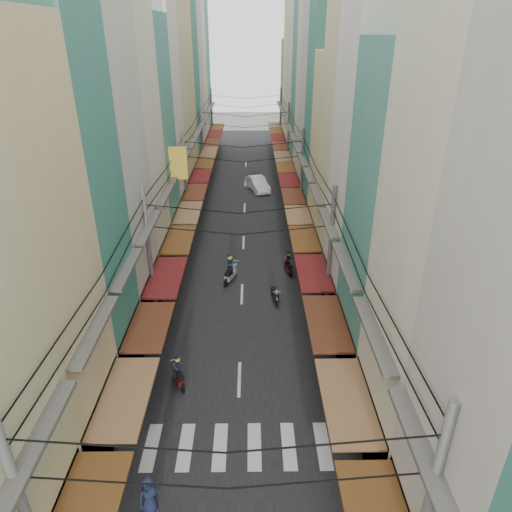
{
  "coord_description": "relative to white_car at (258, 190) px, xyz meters",
  "views": [
    {
      "loc": [
        0.61,
        -19.22,
        15.19
      ],
      "look_at": [
        0.91,
        6.06,
        2.71
      ],
      "focal_mm": 32.0,
      "sensor_mm": 36.0,
      "label": 1
    }
  ],
  "objects": [
    {
      "name": "crosswalk",
      "position": [
        -1.35,
        -33.35,
        0.03
      ],
      "size": [
        7.55,
        2.4,
        0.01
      ],
      "color": "silver",
      "rests_on": "ground"
    },
    {
      "name": "utility_poles",
      "position": [
        -1.35,
        -12.33,
        6.59
      ],
      "size": [
        10.2,
        66.13,
        8.2
      ],
      "color": "slate",
      "rests_on": "ground"
    },
    {
      "name": "pedestrians",
      "position": [
        -5.52,
        -24.97,
        1.02
      ],
      "size": [
        13.7,
        26.59,
        2.12
      ],
      "color": "#2A202B",
      "rests_on": "ground"
    },
    {
      "name": "sidewalk_right",
      "position": [
        5.15,
        -7.35,
        0.03
      ],
      "size": [
        3.0,
        80.0,
        0.06
      ],
      "primitive_type": "cube",
      "color": "gray",
      "rests_on": "ground"
    },
    {
      "name": "road",
      "position": [
        -1.35,
        -7.35,
        0.01
      ],
      "size": [
        10.0,
        80.0,
        0.02
      ],
      "primitive_type": "cube",
      "color": "black",
      "rests_on": "ground"
    },
    {
      "name": "white_car",
      "position": [
        0.0,
        0.0,
        0.0
      ],
      "size": [
        5.47,
        3.39,
        1.8
      ],
      "primitive_type": "imported",
      "rotation": [
        0.0,
        0.0,
        0.29
      ],
      "color": "silver",
      "rests_on": "ground"
    },
    {
      "name": "ground",
      "position": [
        -1.35,
        -27.35,
        0.0
      ],
      "size": [
        160.0,
        160.0,
        0.0
      ],
      "primitive_type": "plane",
      "color": "slate",
      "rests_on": "ground"
    },
    {
      "name": "building_row_left",
      "position": [
        -9.27,
        -10.78,
        9.78
      ],
      "size": [
        7.8,
        67.67,
        23.7
      ],
      "color": "silver",
      "rests_on": "ground"
    },
    {
      "name": "building_row_right",
      "position": [
        6.56,
        -10.9,
        9.41
      ],
      "size": [
        7.8,
        68.98,
        22.59
      ],
      "color": "#397E6F",
      "rests_on": "ground"
    },
    {
      "name": "moving_scooters",
      "position": [
        -1.39,
        -22.0,
        0.54
      ],
      "size": [
        6.52,
        12.79,
        2.01
      ],
      "color": "black",
      "rests_on": "ground"
    },
    {
      "name": "market_umbrella",
      "position": [
        5.85,
        -30.49,
        2.03
      ],
      "size": [
        2.19,
        2.19,
        2.31
      ],
      "color": "#B2B2B7",
      "rests_on": "ground"
    },
    {
      "name": "sidewalk_left",
      "position": [
        -7.85,
        -7.35,
        0.03
      ],
      "size": [
        3.0,
        80.0,
        0.06
      ],
      "primitive_type": "cube",
      "color": "gray",
      "rests_on": "ground"
    },
    {
      "name": "parked_scooters",
      "position": [
        3.08,
        -30.77,
        0.47
      ],
      "size": [
        12.78,
        12.32,
        0.98
      ],
      "color": "black",
      "rests_on": "ground"
    },
    {
      "name": "traffic_sign",
      "position": [
        4.38,
        -30.98,
        2.16
      ],
      "size": [
        0.1,
        0.65,
        2.95
      ],
      "color": "slate",
      "rests_on": "ground"
    },
    {
      "name": "bicycle",
      "position": [
        5.09,
        -27.54,
        0.0
      ],
      "size": [
        1.56,
        0.6,
        1.07
      ],
      "primitive_type": "imported",
      "rotation": [
        0.0,
        0.0,
        1.58
      ],
      "color": "black",
      "rests_on": "ground"
    }
  ]
}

